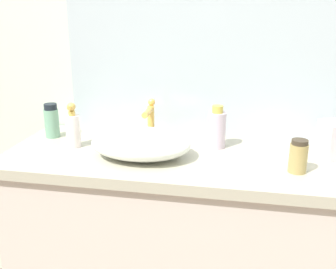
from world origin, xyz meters
The scene contains 8 objects.
bathroom_wall_rear centered at (0.00, 0.73, 1.30)m, with size 6.00×0.06×2.60m, color silver.
vanity_counter centered at (-0.10, 0.43, 0.42)m, with size 1.41×0.53×0.85m.
sink_basin centered at (-0.29, 0.37, 0.90)m, with size 0.37×0.26×0.10m, color white.
faucet centered at (-0.29, 0.52, 0.95)m, with size 0.03×0.13×0.18m.
soap_dispenser centered at (-0.57, 0.43, 0.92)m, with size 0.06×0.06×0.18m.
lotion_bottle centered at (0.25, 0.34, 0.90)m, with size 0.06×0.06×0.11m.
perfume_bottle centered at (-0.71, 0.53, 0.91)m, with size 0.06×0.06×0.14m.
spray_can centered at (-0.03, 0.53, 0.92)m, with size 0.07×0.07×0.17m.
Camera 1 is at (0.07, -0.94, 1.37)m, focal length 42.62 mm.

